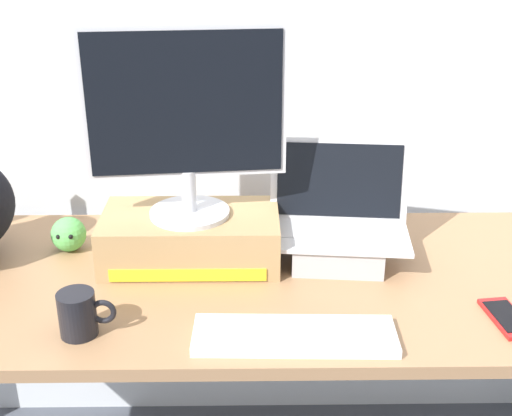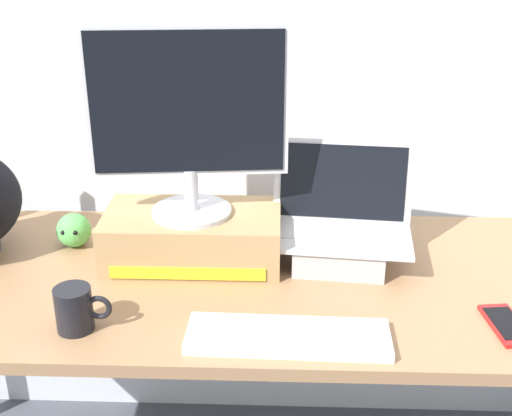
{
  "view_description": "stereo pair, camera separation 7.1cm",
  "coord_description": "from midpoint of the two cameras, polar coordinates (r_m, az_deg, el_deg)",
  "views": [
    {
      "loc": [
        -0.02,
        -1.43,
        1.56
      ],
      "look_at": [
        0.0,
        0.0,
        0.93
      ],
      "focal_mm": 47.36,
      "sensor_mm": 36.0,
      "label": 1
    },
    {
      "loc": [
        0.05,
        -1.43,
        1.56
      ],
      "look_at": [
        0.0,
        0.0,
        0.93
      ],
      "focal_mm": 47.36,
      "sensor_mm": 36.0,
      "label": 2
    }
  ],
  "objects": [
    {
      "name": "back_wall",
      "position": [
        1.91,
        1.63,
        16.01
      ],
      "size": [
        7.0,
        0.1,
        2.6
      ],
      "primitive_type": "cube",
      "color": "silver",
      "rests_on": "ground"
    },
    {
      "name": "desk",
      "position": [
        1.68,
        1.23,
        -7.73
      ],
      "size": [
        2.03,
        0.73,
        0.75
      ],
      "color": "#99704C",
      "rests_on": "ground"
    },
    {
      "name": "toner_box_yellow",
      "position": [
        1.7,
        -4.16,
        -2.38
      ],
      "size": [
        0.44,
        0.24,
        0.12
      ],
      "color": "#A88456",
      "rests_on": "desk"
    },
    {
      "name": "desktop_monitor",
      "position": [
        1.59,
        -4.49,
        7.58
      ],
      "size": [
        0.47,
        0.2,
        0.46
      ],
      "rotation": [
        0.0,
        0.0,
        0.1
      ],
      "color": "silver",
      "rests_on": "toner_box_yellow"
    },
    {
      "name": "open_laptop",
      "position": [
        1.71,
        8.28,
        -2.5
      ],
      "size": [
        0.37,
        0.25,
        0.29
      ],
      "rotation": [
        0.0,
        0.0,
        -0.1
      ],
      "color": "#ADADB2",
      "rests_on": "desk"
    },
    {
      "name": "external_keyboard",
      "position": [
        1.42,
        4.19,
        -10.77
      ],
      "size": [
        0.42,
        0.14,
        0.02
      ],
      "rotation": [
        0.0,
        0.0,
        -0.03
      ],
      "color": "white",
      "rests_on": "desk"
    },
    {
      "name": "coffee_mug",
      "position": [
        1.47,
        -13.66,
        -8.3
      ],
      "size": [
        0.12,
        0.08,
        0.1
      ],
      "color": "black",
      "rests_on": "desk"
    },
    {
      "name": "cell_phone",
      "position": [
        1.56,
        21.65,
        -9.18
      ],
      "size": [
        0.09,
        0.16,
        0.01
      ],
      "rotation": [
        0.0,
        0.0,
        0.12
      ],
      "color": "red",
      "rests_on": "desk"
    },
    {
      "name": "plush_toy",
      "position": [
        1.82,
        -14.06,
        -1.84
      ],
      "size": [
        0.09,
        0.09,
        0.09
      ],
      "color": "#56B256",
      "rests_on": "desk"
    }
  ]
}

